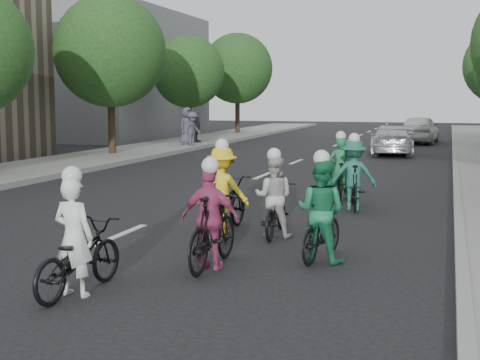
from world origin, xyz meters
The scene contains 20 objects.
ground centered at (0.00, 0.00, 0.00)m, with size 120.00×120.00×0.00m, color black.
sidewalk_left centered at (-8.00, 10.00, 0.07)m, with size 4.00×80.00×0.15m, color gray.
curb_left centered at (-6.05, 10.00, 0.09)m, with size 0.18×80.00×0.18m, color #999993.
curb_right centered at (6.05, 10.00, 0.09)m, with size 0.18×80.00×0.18m, color #999993.
bldg_sw centered at (-16.00, 28.00, 4.00)m, with size 10.00×14.00×8.00m, color slate.
tree_l_3 centered at (-8.20, 15.00, 4.52)m, with size 4.80×4.80×6.93m.
tree_l_4 centered at (-8.20, 24.00, 3.96)m, with size 4.00×4.00×5.97m.
tree_l_5 centered at (-8.20, 33.00, 4.52)m, with size 4.80×4.80×6.93m.
cyclist_0 centered at (2.77, 0.81, 0.58)m, with size 0.76×1.82×1.64m.
cyclist_1 centered at (2.46, -1.78, 0.64)m, with size 0.91×1.89×1.69m.
cyclist_2 centered at (1.24, -3.55, 0.56)m, with size 0.79×1.86×1.69m.
cyclist_3 centered at (1.74, 0.87, 0.65)m, with size 1.10×2.01×1.79m.
cyclist_4 centered at (3.94, -0.83, 0.66)m, with size 0.88×1.62×1.76m.
cyclist_5 centered at (3.76, 4.18, 0.68)m, with size 1.14×1.83×1.76m.
cyclist_6 centered at (3.21, 5.72, 0.60)m, with size 0.72×1.63×1.72m.
follow_car_lead centered at (3.34, 19.51, 0.65)m, with size 1.83×4.50×1.31m, color silver.
follow_car_trail centered at (4.20, 27.74, 0.79)m, with size 1.86×4.61×1.57m, color silver.
spectator_0 centered at (-6.36, 19.89, 1.00)m, with size 1.10×0.63×1.70m, color #50525E.
spectator_1 centered at (-7.25, 22.71, 1.02)m, with size 1.02×0.42×1.74m, color #575462.
spectator_2 centered at (-6.98, 20.65, 1.11)m, with size 0.94×0.61×1.92m, color #514F5C.
Camera 1 is at (5.81, -11.03, 2.56)m, focal length 50.00 mm.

